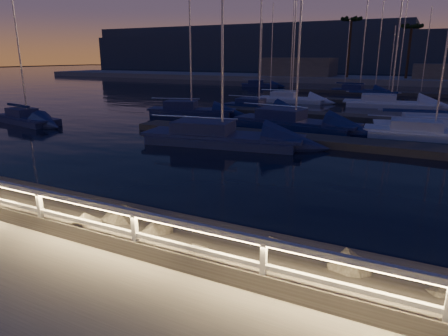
% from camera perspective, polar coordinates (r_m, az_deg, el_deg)
% --- Properties ---
extents(ground, '(400.00, 400.00, 0.00)m').
position_cam_1_polar(ground, '(9.85, -17.00, -10.51)').
color(ground, '#A59F95').
rests_on(ground, ground).
extents(harbor_water, '(400.00, 440.00, 0.60)m').
position_cam_1_polar(harbor_water, '(38.32, 17.48, 7.19)').
color(harbor_water, black).
rests_on(harbor_water, ground).
extents(guard_rail, '(44.11, 0.12, 1.06)m').
position_cam_1_polar(guard_rail, '(9.59, -17.67, -6.24)').
color(guard_rail, white).
rests_on(guard_rail, ground).
extents(riprap, '(29.62, 2.43, 1.25)m').
position_cam_1_polar(riprap, '(8.79, 10.12, -14.41)').
color(riprap, '#6B645C').
rests_on(riprap, ground).
extents(floating_docks, '(22.00, 36.00, 0.40)m').
position_cam_1_polar(floating_docks, '(39.50, 17.89, 8.22)').
color(floating_docks, '#575148').
rests_on(floating_docks, ground).
extents(far_shore, '(160.00, 14.00, 5.20)m').
position_cam_1_polar(far_shore, '(80.61, 23.02, 11.70)').
color(far_shore, '#A59F95').
rests_on(far_shore, ground).
extents(palm_left, '(3.00, 3.00, 11.20)m').
position_cam_1_polar(palm_left, '(79.73, 17.73, 19.26)').
color(palm_left, '#4B3223').
rests_on(palm_left, ground).
extents(palm_center, '(3.00, 3.00, 9.70)m').
position_cam_1_polar(palm_center, '(79.46, 25.22, 17.58)').
color(palm_center, '#4B3223').
rests_on(palm_center, ground).
extents(distant_hills, '(230.00, 37.50, 18.00)m').
position_cam_1_polar(distant_hills, '(142.77, 16.24, 15.32)').
color(distant_hills, '#344051').
rests_on(distant_hills, ground).
extents(sailboat_a, '(6.57, 3.03, 10.87)m').
position_cam_1_polar(sailboat_a, '(33.27, -26.36, 6.45)').
color(sailboat_a, navy).
rests_on(sailboat_a, ground).
extents(sailboat_b, '(8.87, 3.69, 14.68)m').
position_cam_1_polar(sailboat_b, '(28.02, 9.73, 6.53)').
color(sailboat_b, navy).
rests_on(sailboat_b, ground).
extents(sailboat_c, '(9.36, 4.13, 15.38)m').
position_cam_1_polar(sailboat_c, '(22.69, -0.83, 4.60)').
color(sailboat_c, navy).
rests_on(sailboat_c, ground).
extents(sailboat_d, '(8.17, 3.02, 13.53)m').
position_cam_1_polar(sailboat_d, '(27.23, 27.35, 4.59)').
color(sailboat_d, white).
rests_on(sailboat_d, ground).
extents(sailboat_e, '(7.49, 4.07, 12.37)m').
position_cam_1_polar(sailboat_e, '(34.04, -4.96, 8.24)').
color(sailboat_e, navy).
rests_on(sailboat_e, ground).
extents(sailboat_f, '(6.99, 2.75, 11.62)m').
position_cam_1_polar(sailboat_f, '(37.20, 4.74, 8.82)').
color(sailboat_f, navy).
rests_on(sailboat_f, ground).
extents(sailboat_h, '(9.65, 4.36, 15.76)m').
position_cam_1_polar(sailboat_h, '(29.34, 29.24, 5.11)').
color(sailboat_h, white).
rests_on(sailboat_h, ground).
extents(sailboat_j, '(7.25, 2.55, 12.16)m').
position_cam_1_polar(sailboat_j, '(44.25, 9.40, 9.77)').
color(sailboat_j, white).
rests_on(sailboat_j, ground).
extents(sailboat_k, '(9.00, 3.53, 14.89)m').
position_cam_1_polar(sailboat_k, '(42.39, 22.38, 8.61)').
color(sailboat_k, white).
rests_on(sailboat_k, ground).
extents(sailboat_m, '(6.44, 3.07, 10.64)m').
position_cam_1_polar(sailboat_m, '(66.20, 5.10, 11.81)').
color(sailboat_m, navy).
rests_on(sailboat_m, ground).
extents(sailboat_n, '(7.35, 2.97, 12.19)m').
position_cam_1_polar(sailboat_n, '(57.52, 18.61, 10.51)').
color(sailboat_n, navy).
rests_on(sailboat_n, ground).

